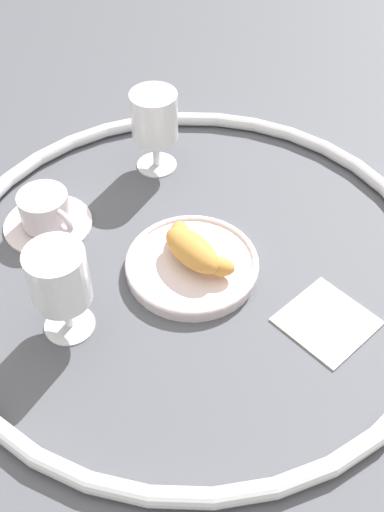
{
  "coord_description": "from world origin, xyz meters",
  "views": [
    {
      "loc": [
        0.31,
        -0.53,
        0.67
      ],
      "look_at": [
        0.01,
        -0.01,
        0.03
      ],
      "focal_mm": 43.64,
      "sensor_mm": 36.0,
      "label": 1
    }
  ],
  "objects_px": {
    "juice_glass_left": "(59,281)",
    "juice_glass_right": "(154,120)",
    "croissant_large": "(194,250)",
    "pastry_plate": "(192,265)",
    "folded_napkin": "(327,320)",
    "coffee_cup_near": "(46,213)"
  },
  "relations": [
    {
      "from": "coffee_cup_near",
      "to": "juice_glass_left",
      "type": "xyz_separation_m",
      "value": [
        0.15,
        -0.14,
        0.07
      ]
    },
    {
      "from": "croissant_large",
      "to": "coffee_cup_near",
      "type": "xyz_separation_m",
      "value": [
        -0.24,
        -0.03,
        -0.01
      ]
    },
    {
      "from": "pastry_plate",
      "to": "folded_napkin",
      "type": "bearing_deg",
      "value": 2.84
    },
    {
      "from": "juice_glass_right",
      "to": "coffee_cup_near",
      "type": "bearing_deg",
      "value": -107.46
    },
    {
      "from": "pastry_plate",
      "to": "juice_glass_right",
      "type": "distance_m",
      "value": 0.26
    },
    {
      "from": "juice_glass_right",
      "to": "croissant_large",
      "type": "bearing_deg",
      "value": -45.22
    },
    {
      "from": "folded_napkin",
      "to": "pastry_plate",
      "type": "bearing_deg",
      "value": -177.16
    },
    {
      "from": "pastry_plate",
      "to": "croissant_large",
      "type": "bearing_deg",
      "value": 70.28
    },
    {
      "from": "croissant_large",
      "to": "folded_napkin",
      "type": "relative_size",
      "value": 1.17
    },
    {
      "from": "coffee_cup_near",
      "to": "folded_napkin",
      "type": "height_order",
      "value": "coffee_cup_near"
    },
    {
      "from": "coffee_cup_near",
      "to": "juice_glass_left",
      "type": "bearing_deg",
      "value": -43.08
    },
    {
      "from": "coffee_cup_near",
      "to": "juice_glass_right",
      "type": "bearing_deg",
      "value": 72.54
    },
    {
      "from": "juice_glass_left",
      "to": "folded_napkin",
      "type": "distance_m",
      "value": 0.36
    },
    {
      "from": "pastry_plate",
      "to": "juice_glass_right",
      "type": "bearing_deg",
      "value": 134.11
    },
    {
      "from": "pastry_plate",
      "to": "juice_glass_left",
      "type": "relative_size",
      "value": 1.37
    },
    {
      "from": "juice_glass_left",
      "to": "folded_napkin",
      "type": "xyz_separation_m",
      "value": [
        0.3,
        0.18,
        -0.09
      ]
    },
    {
      "from": "juice_glass_left",
      "to": "juice_glass_right",
      "type": "distance_m",
      "value": 0.36
    },
    {
      "from": "juice_glass_right",
      "to": "folded_napkin",
      "type": "height_order",
      "value": "juice_glass_right"
    },
    {
      "from": "pastry_plate",
      "to": "juice_glass_left",
      "type": "height_order",
      "value": "juice_glass_left"
    },
    {
      "from": "croissant_large",
      "to": "folded_napkin",
      "type": "distance_m",
      "value": 0.21
    },
    {
      "from": "pastry_plate",
      "to": "coffee_cup_near",
      "type": "distance_m",
      "value": 0.24
    },
    {
      "from": "pastry_plate",
      "to": "coffee_cup_near",
      "type": "xyz_separation_m",
      "value": [
        -0.24,
        -0.03,
        0.01
      ]
    }
  ]
}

